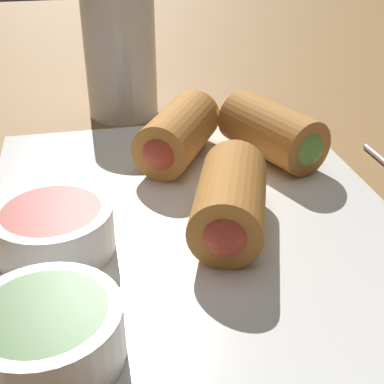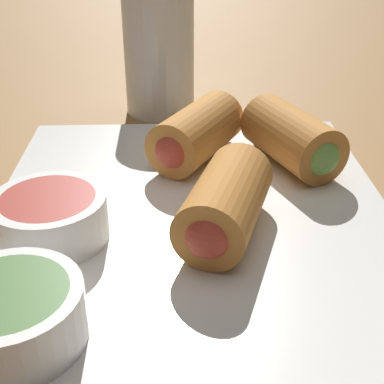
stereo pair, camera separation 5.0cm
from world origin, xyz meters
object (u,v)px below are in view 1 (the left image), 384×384
(serving_plate, at_px, (192,224))
(dipping_bowl_far, at_px, (47,333))
(drinking_glass, at_px, (120,51))
(dipping_bowl_near, at_px, (54,229))

(serving_plate, xyz_separation_m, dipping_bowl_far, (-0.11, 0.09, 0.02))
(drinking_glass, bearing_deg, dipping_bowl_far, 169.36)
(dipping_bowl_far, xyz_separation_m, drinking_glass, (0.34, -0.06, 0.03))
(serving_plate, xyz_separation_m, drinking_glass, (0.23, 0.02, 0.06))
(dipping_bowl_near, xyz_separation_m, dipping_bowl_far, (-0.09, 0.00, 0.00))
(dipping_bowl_far, bearing_deg, serving_plate, -39.19)
(serving_plate, distance_m, drinking_glass, 0.24)
(serving_plate, distance_m, dipping_bowl_far, 0.14)
(serving_plate, bearing_deg, dipping_bowl_near, 104.96)
(dipping_bowl_near, distance_m, dipping_bowl_far, 0.09)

